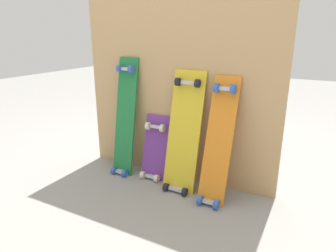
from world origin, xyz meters
TOP-DOWN VIEW (x-y plane):
  - ground_plane at (0.00, 0.00)m, footprint 12.00×12.00m
  - plywood_wall_panel at (0.00, 0.07)m, footprint 1.52×0.04m
  - skateboard_green at (-0.39, -0.05)m, footprint 0.17×0.23m
  - skateboard_purple at (-0.14, -0.03)m, footprint 0.20×0.19m
  - skateboard_yellow at (0.12, -0.07)m, footprint 0.24×0.27m
  - skateboard_orange at (0.39, -0.10)m, footprint 0.18×0.33m

SIDE VIEW (x-z plane):
  - ground_plane at x=0.00m, z-range 0.00..0.00m
  - skateboard_purple at x=-0.14m, z-range -0.07..0.48m
  - skateboard_orange at x=0.39m, z-range -0.07..0.82m
  - skateboard_yellow at x=0.12m, z-range -0.07..0.84m
  - skateboard_green at x=-0.39m, z-range -0.07..0.91m
  - plywood_wall_panel at x=0.00m, z-range 0.00..1.50m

